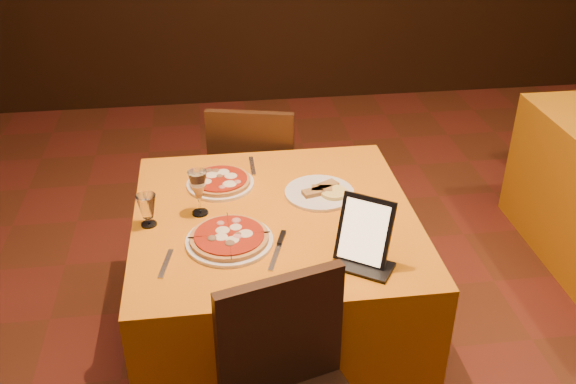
{
  "coord_description": "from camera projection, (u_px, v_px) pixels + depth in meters",
  "views": [
    {
      "loc": [
        -0.67,
        -1.61,
        2.1
      ],
      "look_at": [
        -0.39,
        0.48,
        0.86
      ],
      "focal_mm": 40.0,
      "sensor_mm": 36.0,
      "label": 1
    }
  ],
  "objects": [
    {
      "name": "wine_glass",
      "position": [
        199.0,
        193.0,
        2.47
      ],
      "size": [
        0.08,
        0.08,
        0.19
      ],
      "primitive_type": null,
      "rotation": [
        0.0,
        0.0,
        -0.2
      ],
      "color": "#E9C684",
      "rests_on": "main_table"
    },
    {
      "name": "fork_far",
      "position": [
        252.0,
        166.0,
        2.86
      ],
      "size": [
        0.02,
        0.17,
        0.01
      ],
      "primitive_type": "cube",
      "rotation": [
        0.0,
        0.0,
        1.57
      ],
      "color": "silver",
      "rests_on": "main_table"
    },
    {
      "name": "main_table",
      "position": [
        276.0,
        289.0,
        2.7
      ],
      "size": [
        1.1,
        1.1,
        0.75
      ],
      "primitive_type": "cube",
      "color": "orange",
      "rests_on": "floor"
    },
    {
      "name": "tablet",
      "position": [
        365.0,
        231.0,
        2.2
      ],
      "size": [
        0.21,
        0.19,
        0.23
      ],
      "primitive_type": "cube",
      "rotation": [
        -0.35,
        0.0,
        -0.59
      ],
      "color": "black",
      "rests_on": "main_table"
    },
    {
      "name": "pizza_near",
      "position": [
        229.0,
        239.0,
        2.34
      ],
      "size": [
        0.32,
        0.32,
        0.03
      ],
      "rotation": [
        0.0,
        0.0,
        -0.03
      ],
      "color": "white",
      "rests_on": "main_table"
    },
    {
      "name": "water_glass",
      "position": [
        147.0,
        210.0,
        2.42
      ],
      "size": [
        0.07,
        0.07,
        0.13
      ],
      "primitive_type": null,
      "rotation": [
        0.0,
        0.0,
        0.16
      ],
      "color": "white",
      "rests_on": "main_table"
    },
    {
      "name": "pizza_far",
      "position": [
        220.0,
        182.0,
        2.7
      ],
      "size": [
        0.28,
        0.28,
        0.03
      ],
      "rotation": [
        0.0,
        0.0,
        -0.23
      ],
      "color": "white",
      "rests_on": "main_table"
    },
    {
      "name": "knife",
      "position": [
        277.0,
        252.0,
        2.29
      ],
      "size": [
        0.09,
        0.22,
        0.01
      ],
      "primitive_type": "cube",
      "rotation": [
        0.0,
        0.0,
        1.25
      ],
      "color": "#ABACB2",
      "rests_on": "main_table"
    },
    {
      "name": "cutlet_dish",
      "position": [
        319.0,
        192.0,
        2.64
      ],
      "size": [
        0.29,
        0.29,
        0.03
      ],
      "rotation": [
        0.0,
        0.0,
        0.24
      ],
      "color": "white",
      "rests_on": "main_table"
    },
    {
      "name": "chair_main_far",
      "position": [
        257.0,
        178.0,
        3.38
      ],
      "size": [
        0.56,
        0.56,
        0.91
      ],
      "primitive_type": null,
      "rotation": [
        0.0,
        0.0,
        2.91
      ],
      "color": "black",
      "rests_on": "floor"
    },
    {
      "name": "chair_side_far",
      "position": [
        574.0,
        116.0,
        4.07
      ],
      "size": [
        0.6,
        0.6,
        0.91
      ],
      "primitive_type": null,
      "rotation": [
        0.0,
        0.0,
        3.44
      ],
      "color": "#31240F",
      "rests_on": "floor"
    },
    {
      "name": "fork_near",
      "position": [
        166.0,
        264.0,
        2.23
      ],
      "size": [
        0.05,
        0.17,
        0.01
      ],
      "primitive_type": "cube",
      "rotation": [
        0.0,
        0.0,
        1.37
      ],
      "color": "silver",
      "rests_on": "main_table"
    }
  ]
}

